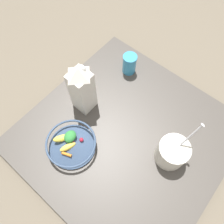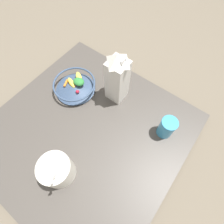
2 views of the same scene
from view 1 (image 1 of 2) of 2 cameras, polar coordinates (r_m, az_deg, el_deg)
The scene contains 6 objects.
ground_plane at distance 1.10m, azimuth 3.65°, elevation -6.39°, with size 6.00×6.00×0.00m, color #665B4C.
countertop at distance 1.09m, azimuth 3.70°, elevation -6.10°, with size 0.92×0.92×0.03m.
fruit_bowl at distance 1.03m, azimuth -10.63°, elevation -8.18°, with size 0.23×0.23×0.08m.
milk_carton at distance 1.02m, azimuth -7.89°, elevation 6.10°, with size 0.09×0.09×0.30m.
yogurt_tub at distance 1.00m, azimuth 15.45°, elevation -10.05°, with size 0.14×0.16×0.27m.
drinking_cup at distance 1.21m, azimuth 4.58°, elevation 12.52°, with size 0.08×0.08×0.12m.
Camera 1 is at (-0.19, 0.34, 1.03)m, focal length 35.00 mm.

